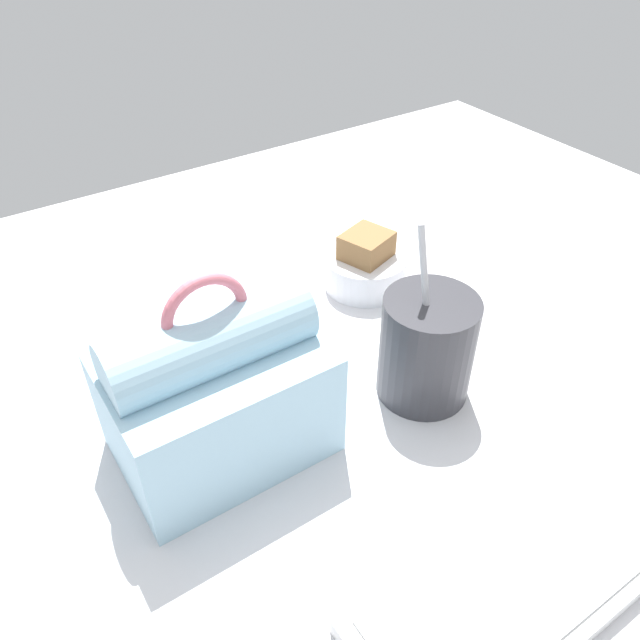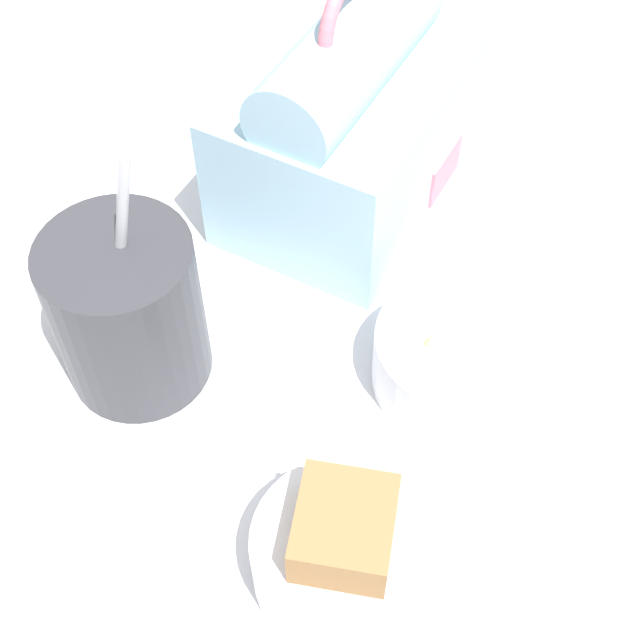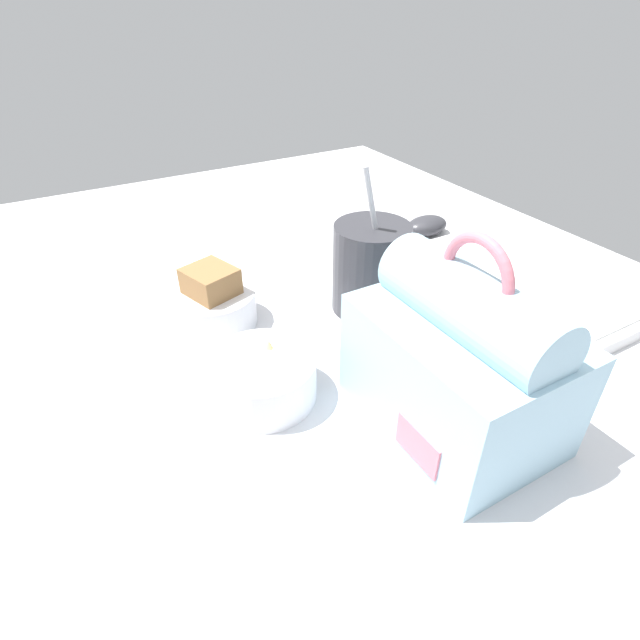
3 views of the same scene
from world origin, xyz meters
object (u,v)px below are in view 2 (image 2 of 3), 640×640
(bento_bowl_snacks, at_px, (456,358))
(bento_bowl_sandwich, at_px, (343,552))
(soup_cup, at_px, (128,310))
(lunch_bag, at_px, (346,125))

(bento_bowl_snacks, bearing_deg, bento_bowl_sandwich, 178.77)
(bento_bowl_sandwich, xyz_separation_m, bento_bowl_snacks, (0.16, -0.00, -0.00))
(soup_cup, xyz_separation_m, bento_bowl_sandwich, (-0.07, -0.19, -0.03))
(soup_cup, distance_m, bento_bowl_sandwich, 0.21)
(lunch_bag, bearing_deg, bento_bowl_sandwich, -152.86)
(bento_bowl_sandwich, height_order, bento_bowl_snacks, bento_bowl_sandwich)
(lunch_bag, distance_m, bento_bowl_sandwich, 0.32)
(bento_bowl_sandwich, distance_m, bento_bowl_snacks, 0.16)
(soup_cup, bearing_deg, lunch_bag, -12.72)
(soup_cup, height_order, bento_bowl_sandwich, soup_cup)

